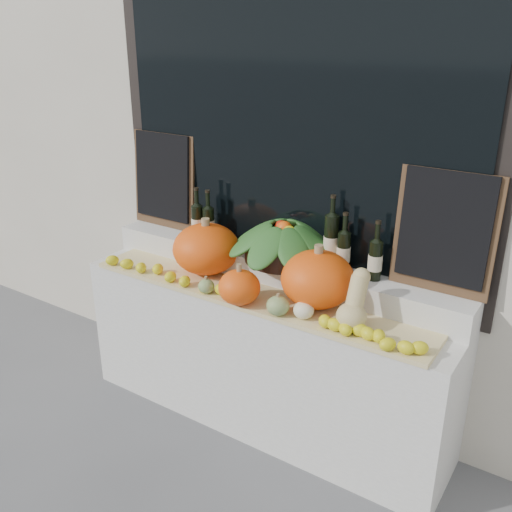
% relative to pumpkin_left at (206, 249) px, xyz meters
% --- Properties ---
extents(storefront_facade, '(7.00, 0.94, 4.50)m').
position_rel_pumpkin_left_xyz_m(storefront_facade, '(0.40, 0.73, 1.19)').
color(storefront_facade, beige).
rests_on(storefront_facade, ground).
extents(display_sill, '(2.30, 0.55, 0.88)m').
position_rel_pumpkin_left_xyz_m(display_sill, '(0.40, 0.01, -0.62)').
color(display_sill, silver).
rests_on(display_sill, ground).
extents(rear_tier, '(2.30, 0.25, 0.16)m').
position_rel_pumpkin_left_xyz_m(rear_tier, '(0.40, 0.16, -0.10)').
color(rear_tier, silver).
rests_on(rear_tier, display_sill).
extents(straw_bedding, '(2.10, 0.32, 0.02)m').
position_rel_pumpkin_left_xyz_m(straw_bedding, '(0.40, -0.12, -0.16)').
color(straw_bedding, tan).
rests_on(straw_bedding, display_sill).
extents(pumpkin_left, '(0.50, 0.50, 0.30)m').
position_rel_pumpkin_left_xyz_m(pumpkin_left, '(0.00, 0.00, 0.00)').
color(pumpkin_left, '#FF570D').
rests_on(pumpkin_left, straw_bedding).
extents(pumpkin_right, '(0.49, 0.49, 0.30)m').
position_rel_pumpkin_left_xyz_m(pumpkin_right, '(0.76, -0.03, 0.00)').
color(pumpkin_right, '#FF570D').
rests_on(pumpkin_right, straw_bedding).
extents(pumpkin_center, '(0.23, 0.23, 0.19)m').
position_rel_pumpkin_left_xyz_m(pumpkin_center, '(0.41, -0.24, -0.06)').
color(pumpkin_center, '#FF570D').
rests_on(pumpkin_center, straw_bedding).
extents(butternut_squash, '(0.15, 0.21, 0.29)m').
position_rel_pumpkin_left_xyz_m(butternut_squash, '(1.03, -0.14, -0.03)').
color(butternut_squash, '#D0B87A').
rests_on(butternut_squash, straw_bedding).
extents(decorative_gourds, '(0.70, 0.15, 0.14)m').
position_rel_pumpkin_left_xyz_m(decorative_gourds, '(0.51, -0.22, -0.10)').
color(decorative_gourds, '#2B5E1C').
rests_on(decorative_gourds, straw_bedding).
extents(lemon_heap, '(2.20, 0.16, 0.06)m').
position_rel_pumpkin_left_xyz_m(lemon_heap, '(0.40, -0.23, -0.12)').
color(lemon_heap, yellow).
rests_on(lemon_heap, straw_bedding).
extents(produce_bowl, '(0.69, 0.69, 0.24)m').
position_rel_pumpkin_left_xyz_m(produce_bowl, '(0.45, 0.14, 0.10)').
color(produce_bowl, black).
rests_on(produce_bowl, rear_tier).
extents(wine_bottle_far_left, '(0.08, 0.08, 0.34)m').
position_rel_pumpkin_left_xyz_m(wine_bottle_far_left, '(-0.16, 0.12, 0.10)').
color(wine_bottle_far_left, black).
rests_on(wine_bottle_far_left, rear_tier).
extents(wine_bottle_near_left, '(0.08, 0.08, 0.33)m').
position_rel_pumpkin_left_xyz_m(wine_bottle_near_left, '(-0.09, 0.14, 0.10)').
color(wine_bottle_near_left, black).
rests_on(wine_bottle_near_left, rear_tier).
extents(wine_bottle_tall, '(0.08, 0.08, 0.42)m').
position_rel_pumpkin_left_xyz_m(wine_bottle_tall, '(0.73, 0.18, 0.14)').
color(wine_bottle_tall, black).
rests_on(wine_bottle_tall, rear_tier).
extents(wine_bottle_near_right, '(0.08, 0.08, 0.34)m').
position_rel_pumpkin_left_xyz_m(wine_bottle_near_right, '(0.81, 0.17, 0.10)').
color(wine_bottle_near_right, black).
rests_on(wine_bottle_near_right, rear_tier).
extents(wine_bottle_far_right, '(0.08, 0.08, 0.33)m').
position_rel_pumpkin_left_xyz_m(wine_bottle_far_right, '(1.00, 0.17, 0.10)').
color(wine_bottle_far_right, black).
rests_on(wine_bottle_far_right, rear_tier).
extents(chalkboard_left, '(0.50, 0.07, 0.62)m').
position_rel_pumpkin_left_xyz_m(chalkboard_left, '(-0.52, 0.22, 0.31)').
color(chalkboard_left, '#4C331E').
rests_on(chalkboard_left, rear_tier).
extents(chalkboard_right, '(0.50, 0.07, 0.62)m').
position_rel_pumpkin_left_xyz_m(chalkboard_right, '(1.32, 0.22, 0.31)').
color(chalkboard_right, '#4C331E').
rests_on(chalkboard_right, rear_tier).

